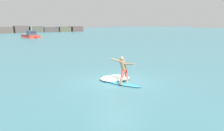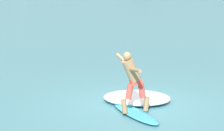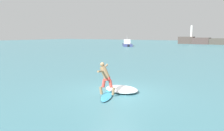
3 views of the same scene
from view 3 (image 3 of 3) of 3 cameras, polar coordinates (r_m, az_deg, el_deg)
name	(u,v)px [view 3 (image 3 of 3)]	position (r m, az deg, el deg)	size (l,w,h in m)	color
ground_plane	(117,93)	(11.03, 1.21, -7.13)	(200.00, 200.00, 0.00)	teal
surfboard	(107,95)	(10.44, -1.24, -7.76)	(1.35, 2.18, 0.22)	#369FC6
surfer	(105,76)	(10.21, -1.79, -2.72)	(0.86, 1.43, 1.53)	#92734E
small_boat_offshore	(127,44)	(55.98, 3.97, 5.65)	(5.60, 7.50, 2.57)	#394277
wave_foam_at_tail	(122,89)	(11.24, 2.54, -6.20)	(2.05, 1.72, 0.24)	white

